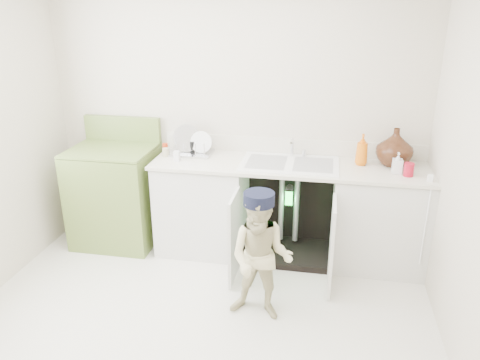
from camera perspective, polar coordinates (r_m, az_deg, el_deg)
ground at (r=3.61m, az=-5.43°, el=-17.54°), size 3.50×3.50×0.00m
room_shell at (r=2.99m, az=-6.25°, el=1.51°), size 6.00×5.50×1.26m
counter_run at (r=4.30m, az=6.24°, el=-3.39°), size 2.44×1.02×1.23m
avocado_stove at (r=4.68m, az=-14.88°, el=-1.66°), size 0.77×0.65×1.19m
repair_worker at (r=3.44m, az=2.58°, el=-9.35°), size 0.51×0.83×1.00m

